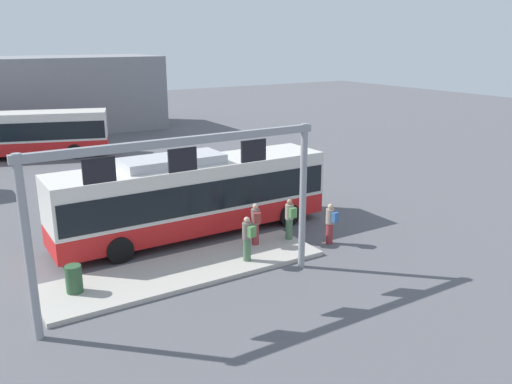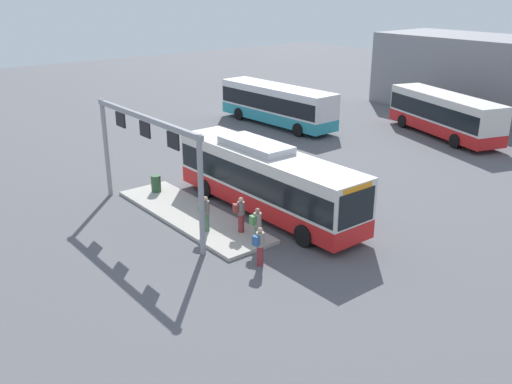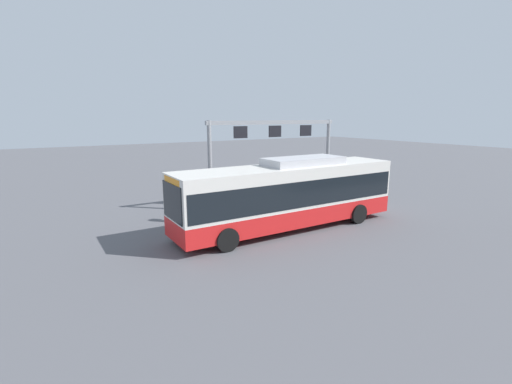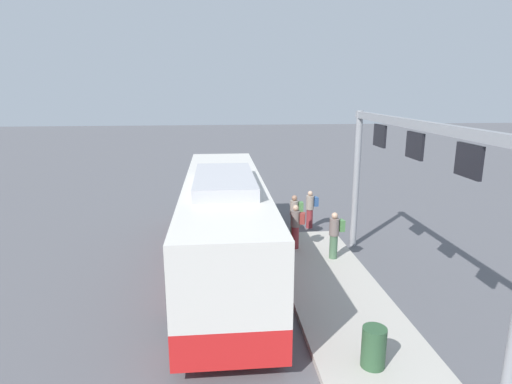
{
  "view_description": "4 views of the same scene",
  "coord_description": "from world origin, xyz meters",
  "px_view_note": "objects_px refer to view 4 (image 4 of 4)",
  "views": [
    {
      "loc": [
        -8.83,
        -19.04,
        7.95
      ],
      "look_at": [
        2.15,
        -1.42,
        1.87
      ],
      "focal_mm": 37.04,
      "sensor_mm": 36.0,
      "label": 1
    },
    {
      "loc": [
        19.83,
        -16.63,
        10.78
      ],
      "look_at": [
        1.16,
        -1.61,
        1.78
      ],
      "focal_mm": 39.37,
      "sensor_mm": 36.0,
      "label": 2
    },
    {
      "loc": [
        10.37,
        13.69,
        5.42
      ],
      "look_at": [
        1.38,
        -0.78,
        1.84
      ],
      "focal_mm": 25.37,
      "sensor_mm": 36.0,
      "label": 3
    },
    {
      "loc": [
        -13.37,
        0.21,
        5.95
      ],
      "look_at": [
        3.61,
        -1.38,
        1.81
      ],
      "focal_mm": 29.74,
      "sensor_mm": 36.0,
      "label": 4
    }
  ],
  "objects_px": {
    "bus_main": "(224,219)",
    "person_waiting_near": "(310,208)",
    "trash_bin": "(374,347)",
    "person_waiting_mid": "(296,225)",
    "person_boarding": "(295,214)",
    "person_waiting_far": "(335,234)"
  },
  "relations": [
    {
      "from": "bus_main",
      "to": "person_boarding",
      "type": "xyz_separation_m",
      "value": [
        2.83,
        -2.89,
        -0.76
      ]
    },
    {
      "from": "person_boarding",
      "to": "person_waiting_near",
      "type": "distance_m",
      "value": 1.63
    },
    {
      "from": "person_waiting_near",
      "to": "person_waiting_mid",
      "type": "xyz_separation_m",
      "value": [
        -2.79,
        1.16,
        0.16
      ]
    },
    {
      "from": "person_waiting_far",
      "to": "person_waiting_near",
      "type": "bearing_deg",
      "value": -102.59
    },
    {
      "from": "person_boarding",
      "to": "trash_bin",
      "type": "xyz_separation_m",
      "value": [
        -8.48,
        -0.14,
        -0.44
      ]
    },
    {
      "from": "person_boarding",
      "to": "person_waiting_near",
      "type": "relative_size",
      "value": 1.0
    },
    {
      "from": "trash_bin",
      "to": "person_waiting_near",
      "type": "bearing_deg",
      "value": -4.65
    },
    {
      "from": "bus_main",
      "to": "person_waiting_near",
      "type": "relative_size",
      "value": 6.96
    },
    {
      "from": "person_boarding",
      "to": "bus_main",
      "type": "bearing_deg",
      "value": 47.73
    },
    {
      "from": "bus_main",
      "to": "person_waiting_mid",
      "type": "distance_m",
      "value": 3.09
    },
    {
      "from": "bus_main",
      "to": "trash_bin",
      "type": "xyz_separation_m",
      "value": [
        -5.65,
        -3.03,
        -1.2
      ]
    },
    {
      "from": "person_waiting_near",
      "to": "person_waiting_far",
      "type": "bearing_deg",
      "value": 78.39
    },
    {
      "from": "person_waiting_near",
      "to": "person_waiting_mid",
      "type": "relative_size",
      "value": 1.0
    },
    {
      "from": "bus_main",
      "to": "person_waiting_far",
      "type": "distance_m",
      "value": 3.91
    },
    {
      "from": "person_waiting_near",
      "to": "person_waiting_mid",
      "type": "height_order",
      "value": "person_waiting_mid"
    },
    {
      "from": "bus_main",
      "to": "person_waiting_near",
      "type": "height_order",
      "value": "bus_main"
    },
    {
      "from": "person_waiting_far",
      "to": "person_waiting_mid",
      "type": "bearing_deg",
      "value": -55.14
    },
    {
      "from": "trash_bin",
      "to": "bus_main",
      "type": "bearing_deg",
      "value": 28.18
    },
    {
      "from": "person_waiting_near",
      "to": "trash_bin",
      "type": "height_order",
      "value": "person_waiting_near"
    },
    {
      "from": "person_waiting_near",
      "to": "trash_bin",
      "type": "bearing_deg",
      "value": 73.73
    },
    {
      "from": "trash_bin",
      "to": "person_waiting_mid",
      "type": "bearing_deg",
      "value": 2.96
    },
    {
      "from": "person_boarding",
      "to": "person_waiting_mid",
      "type": "xyz_separation_m",
      "value": [
        -1.46,
        0.22,
        0.0
      ]
    }
  ]
}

